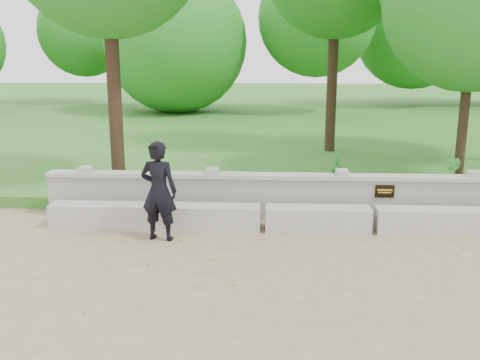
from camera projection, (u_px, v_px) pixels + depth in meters
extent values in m
plane|color=tan|center=(396.00, 273.00, 7.90)|extent=(80.00, 80.00, 0.00)
cube|color=#2C661C|center=(316.00, 131.00, 21.47)|extent=(40.00, 22.00, 0.25)
cube|color=#ABA8A1|center=(102.00, 215.00, 9.96)|extent=(1.90, 0.45, 0.45)
cube|color=#ABA8A1|center=(209.00, 217.00, 9.85)|extent=(1.90, 0.45, 0.45)
cube|color=#ABA8A1|center=(318.00, 219.00, 9.75)|extent=(1.90, 0.45, 0.45)
cube|color=#ABA8A1|center=(429.00, 221.00, 9.64)|extent=(1.90, 0.45, 0.45)
cube|color=#A19E98|center=(367.00, 200.00, 10.33)|extent=(12.50, 0.25, 0.82)
cube|color=#ABA8A1|center=(368.00, 177.00, 10.23)|extent=(12.50, 0.35, 0.08)
cube|color=black|center=(385.00, 191.00, 10.13)|extent=(0.36, 0.02, 0.24)
imported|color=black|center=(159.00, 191.00, 9.16)|extent=(0.69, 0.51, 1.74)
cube|color=black|center=(153.00, 148.00, 8.63)|extent=(0.14, 0.04, 0.07)
cylinder|color=#382619|center=(114.00, 86.00, 11.59)|extent=(0.30, 0.30, 4.45)
cylinder|color=#382619|center=(332.00, 75.00, 15.90)|extent=(0.31, 0.31, 4.56)
cylinder|color=#382619|center=(464.00, 112.00, 12.03)|extent=(0.22, 0.22, 3.25)
imported|color=#368E30|center=(104.00, 181.00, 11.27)|extent=(0.35, 0.29, 0.57)
imported|color=#368E30|center=(452.00, 174.00, 11.76)|extent=(0.36, 0.42, 0.68)
imported|color=#368E30|center=(337.00, 162.00, 13.38)|extent=(0.38, 0.39, 0.52)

